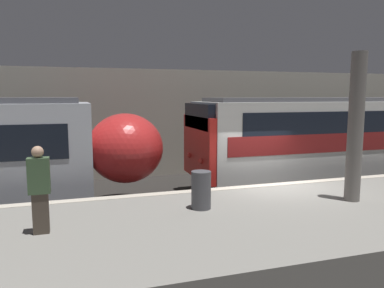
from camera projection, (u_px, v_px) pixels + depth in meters
name	position (u px, v px, depth m)	size (l,w,h in m)	color
ground_plane	(274.00, 220.00, 10.96)	(120.00, 120.00, 0.00)	#282623
platform	(327.00, 229.00, 8.64)	(40.00, 4.75, 1.10)	gray
station_rear_barrier	(198.00, 122.00, 17.32)	(50.00, 0.15, 4.77)	#B2AD9E
support_pillar_near	(356.00, 128.00, 8.83)	(0.36, 0.36, 3.53)	slate
person_waiting	(39.00, 188.00, 6.80)	(0.38, 0.24, 1.62)	#473D33
trash_bin	(201.00, 190.00, 8.35)	(0.44, 0.44, 0.85)	#4C4C51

